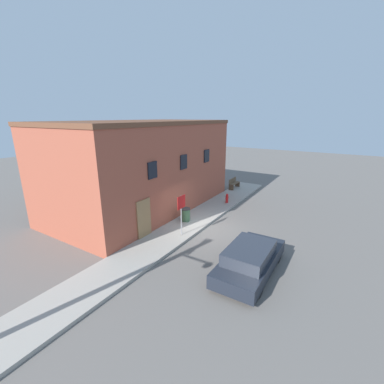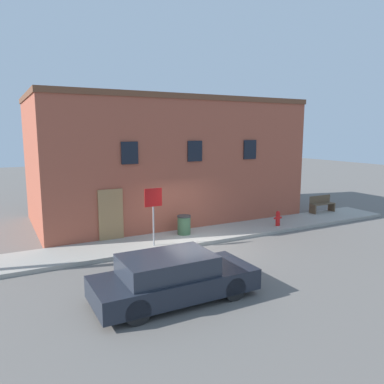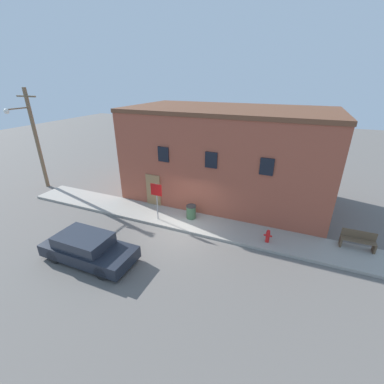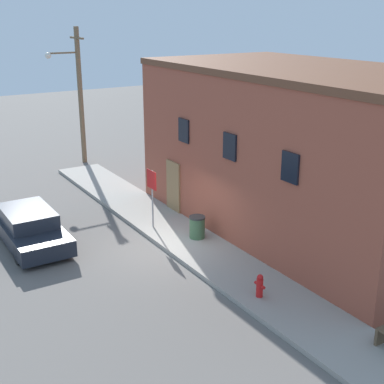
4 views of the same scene
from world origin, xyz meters
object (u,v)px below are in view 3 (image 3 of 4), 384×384
Objects in this scene: stop_sign at (157,195)px; utility_pole at (35,137)px; trash_bin at (191,212)px; fire_hydrant at (268,236)px; parked_car at (88,248)px; bench at (358,240)px.

stop_sign is 10.95m from utility_pole.
fire_hydrant is at bearing -9.36° from trash_bin.
fire_hydrant is 8.68m from parked_car.
fire_hydrant is 4.24m from bench.
fire_hydrant is 0.86× the size of trash_bin.
bench is 0.34× the size of parked_car.
stop_sign is at bearing -6.71° from utility_pole.
utility_pole is at bearing 176.24° from fire_hydrant.
fire_hydrant is at bearing -163.97° from bench.
stop_sign is 0.31× the size of utility_pole.
utility_pole is (-12.40, 0.37, 3.32)m from trash_bin.
trash_bin is at bearing 170.64° from fire_hydrant.
fire_hydrant is 0.46× the size of bench.
trash_bin reaches higher than fire_hydrant.
trash_bin is (-8.58, -0.43, -0.03)m from bench.
stop_sign reaches higher than trash_bin.
parked_car reaches higher than bench.
stop_sign is at bearing 74.02° from parked_car.
bench reaches higher than fire_hydrant.
utility_pole is (-10.66, 1.25, 2.17)m from stop_sign.
trash_bin is 0.18× the size of parked_car.
stop_sign is at bearing -153.11° from trash_bin.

